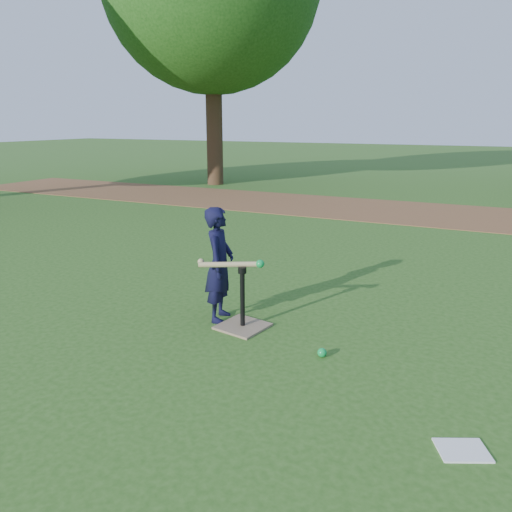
% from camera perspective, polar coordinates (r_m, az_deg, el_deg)
% --- Properties ---
extents(ground, '(80.00, 80.00, 0.00)m').
position_cam_1_polar(ground, '(4.66, -2.80, -9.59)').
color(ground, '#285116').
rests_on(ground, ground).
extents(dirt_strip, '(24.00, 3.00, 0.01)m').
position_cam_1_polar(dirt_strip, '(11.56, 15.29, 5.00)').
color(dirt_strip, brown).
rests_on(dirt_strip, ground).
extents(child, '(0.38, 0.48, 1.15)m').
position_cam_1_polar(child, '(4.96, -4.20, -0.97)').
color(child, black).
rests_on(child, ground).
extents(wiffle_ball_ground, '(0.08, 0.08, 0.08)m').
position_cam_1_polar(wiffle_ball_ground, '(4.37, 7.56, -10.89)').
color(wiffle_ball_ground, '#0D963F').
rests_on(wiffle_ball_ground, ground).
extents(clipboard, '(0.37, 0.33, 0.01)m').
position_cam_1_polar(clipboard, '(3.51, 22.52, -19.82)').
color(clipboard, white).
rests_on(clipboard, ground).
extents(batting_tee, '(0.50, 0.50, 0.61)m').
position_cam_1_polar(batting_tee, '(4.88, -1.54, -6.96)').
color(batting_tee, '#887056').
rests_on(batting_tee, ground).
extents(swing_action, '(0.64, 0.33, 0.09)m').
position_cam_1_polar(swing_action, '(4.75, -2.62, -0.92)').
color(swing_action, tan).
rests_on(swing_action, ground).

